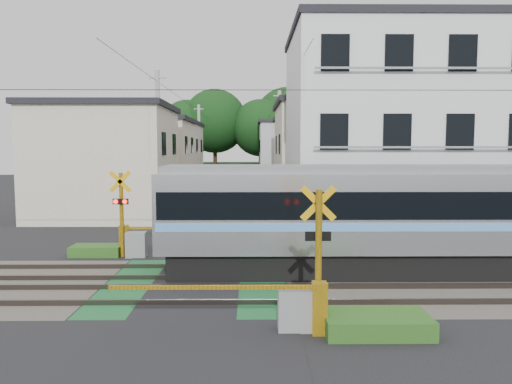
{
  "coord_description": "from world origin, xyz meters",
  "views": [
    {
      "loc": [
        1.58,
        -13.92,
        3.85
      ],
      "look_at": [
        1.77,
        5.0,
        2.2
      ],
      "focal_mm": 35.0,
      "sensor_mm": 36.0,
      "label": 1
    }
  ],
  "objects_px": {
    "crossing_signal_near": "(299,298)",
    "apartment_block": "(399,131)",
    "pedestrian": "(241,184)",
    "crossing_signal_far": "(134,237)"
  },
  "relations": [
    {
      "from": "crossing_signal_near",
      "to": "apartment_block",
      "type": "height_order",
      "value": "apartment_block"
    },
    {
      "from": "crossing_signal_near",
      "to": "apartment_block",
      "type": "distance_m",
      "value": 14.95
    },
    {
      "from": "apartment_block",
      "to": "pedestrian",
      "type": "distance_m",
      "value": 20.68
    },
    {
      "from": "crossing_signal_near",
      "to": "crossing_signal_far",
      "type": "bearing_deg",
      "value": 125.29
    },
    {
      "from": "crossing_signal_far",
      "to": "pedestrian",
      "type": "bearing_deg",
      "value": 82.38
    },
    {
      "from": "crossing_signal_far",
      "to": "apartment_block",
      "type": "distance_m",
      "value": 13.14
    },
    {
      "from": "apartment_block",
      "to": "crossing_signal_near",
      "type": "bearing_deg",
      "value": -114.22
    },
    {
      "from": "crossing_signal_near",
      "to": "apartment_block",
      "type": "relative_size",
      "value": 0.46
    },
    {
      "from": "crossing_signal_near",
      "to": "crossing_signal_far",
      "type": "relative_size",
      "value": 1.0
    },
    {
      "from": "crossing_signal_near",
      "to": "crossing_signal_far",
      "type": "height_order",
      "value": "same"
    }
  ]
}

